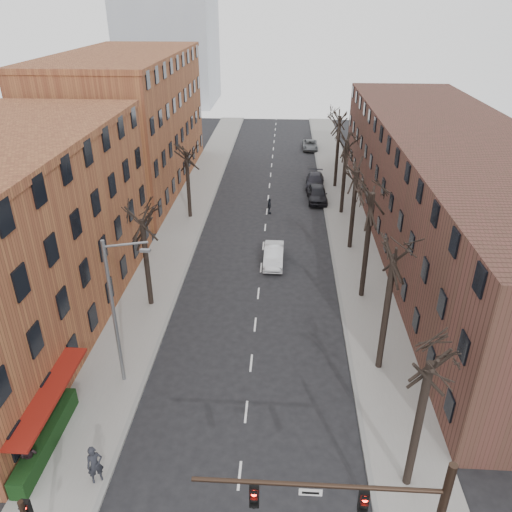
% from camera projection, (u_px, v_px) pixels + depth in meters
% --- Properties ---
extents(sidewalk_left, '(4.00, 90.00, 0.15)m').
position_uv_depth(sidewalk_left, '(188.00, 213.00, 50.89)').
color(sidewalk_left, gray).
rests_on(sidewalk_left, ground).
extents(sidewalk_right, '(4.00, 90.00, 0.15)m').
position_uv_depth(sidewalk_right, '(346.00, 217.00, 50.06)').
color(sidewalk_right, gray).
rests_on(sidewalk_right, ground).
extents(building_left_far, '(12.00, 28.00, 14.00)m').
position_uv_depth(building_left_far, '(128.00, 124.00, 56.08)').
color(building_left_far, brown).
rests_on(building_left_far, ground).
extents(building_right, '(12.00, 50.00, 10.00)m').
position_uv_depth(building_right, '(450.00, 189.00, 42.94)').
color(building_right, '#4D2B24').
rests_on(building_right, ground).
extents(awning_left, '(1.20, 7.00, 0.15)m').
position_uv_depth(awning_left, '(59.00, 433.00, 25.32)').
color(awning_left, maroon).
rests_on(awning_left, ground).
extents(hedge, '(0.80, 6.00, 1.00)m').
position_uv_depth(hedge, '(46.00, 439.00, 24.14)').
color(hedge, black).
rests_on(hedge, sidewalk_left).
extents(tree_right_a, '(5.20, 5.20, 10.00)m').
position_uv_depth(tree_right_a, '(406.00, 484.00, 22.67)').
color(tree_right_a, black).
rests_on(tree_right_a, ground).
extents(tree_right_b, '(5.20, 5.20, 10.80)m').
position_uv_depth(tree_right_b, '(378.00, 368.00, 29.75)').
color(tree_right_b, black).
rests_on(tree_right_b, ground).
extents(tree_right_c, '(5.20, 5.20, 11.60)m').
position_uv_depth(tree_right_c, '(361.00, 297.00, 36.83)').
color(tree_right_c, black).
rests_on(tree_right_c, ground).
extents(tree_right_d, '(5.20, 5.20, 10.00)m').
position_uv_depth(tree_right_d, '(349.00, 248.00, 43.92)').
color(tree_right_d, black).
rests_on(tree_right_d, ground).
extents(tree_right_e, '(5.20, 5.20, 10.80)m').
position_uv_depth(tree_right_e, '(341.00, 213.00, 51.00)').
color(tree_right_e, black).
rests_on(tree_right_e, ground).
extents(tree_right_f, '(5.20, 5.20, 11.60)m').
position_uv_depth(tree_right_f, '(335.00, 187.00, 58.08)').
color(tree_right_f, black).
rests_on(tree_right_f, ground).
extents(tree_left_a, '(5.20, 5.20, 9.50)m').
position_uv_depth(tree_left_a, '(152.00, 305.00, 35.85)').
color(tree_left_a, black).
rests_on(tree_left_a, ground).
extents(tree_left_b, '(5.20, 5.20, 9.50)m').
position_uv_depth(tree_left_b, '(190.00, 218.00, 50.02)').
color(tree_left_b, black).
rests_on(tree_left_b, ground).
extents(streetlight, '(2.45, 0.22, 9.03)m').
position_uv_depth(streetlight, '(116.00, 308.00, 26.43)').
color(streetlight, slate).
rests_on(streetlight, ground).
extents(silver_sedan, '(1.61, 4.52, 1.49)m').
position_uv_depth(silver_sedan, '(274.00, 255.00, 41.10)').
color(silver_sedan, silver).
rests_on(silver_sedan, ground).
extents(parked_car_near, '(2.11, 5.00, 1.69)m').
position_uv_depth(parked_car_near, '(317.00, 194.00, 53.66)').
color(parked_car_near, black).
rests_on(parked_car_near, ground).
extents(parked_car_mid, '(2.37, 5.20, 1.47)m').
position_uv_depth(parked_car_mid, '(315.00, 181.00, 57.73)').
color(parked_car_mid, black).
rests_on(parked_car_mid, ground).
extents(parked_car_far, '(2.17, 4.65, 1.29)m').
position_uv_depth(parked_car_far, '(310.00, 145.00, 72.03)').
color(parked_car_far, slate).
rests_on(parked_car_far, ground).
extents(pedestrian_a, '(0.86, 0.79, 1.98)m').
position_uv_depth(pedestrian_a, '(95.00, 465.00, 22.23)').
color(pedestrian_a, black).
rests_on(pedestrian_a, sidewalk_left).
extents(pedestrian_b, '(0.92, 0.74, 1.84)m').
position_uv_depth(pedestrian_b, '(29.00, 456.00, 22.74)').
color(pedestrian_b, black).
rests_on(pedestrian_b, sidewalk_left).
extents(pedestrian_crossing, '(0.45, 0.97, 1.61)m').
position_uv_depth(pedestrian_crossing, '(269.00, 206.00, 50.57)').
color(pedestrian_crossing, black).
rests_on(pedestrian_crossing, ground).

